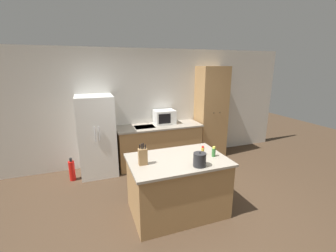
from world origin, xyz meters
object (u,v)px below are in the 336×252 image
spice_bottle_short_red (203,151)px  fire_extinguisher (72,170)px  microwave (164,117)px  refrigerator (97,136)px  kettle (200,160)px  spice_bottle_tall_dark (214,152)px  spice_bottle_amber_oil (200,157)px  knife_block (143,156)px  pantry_cabinet (211,112)px

spice_bottle_short_red → fire_extinguisher: spice_bottle_short_red is taller
fire_extinguisher → microwave: bearing=8.5°
refrigerator → kettle: bearing=-59.6°
spice_bottle_tall_dark → kettle: (-0.36, -0.23, 0.02)m
refrigerator → fire_extinguisher: size_ratio=3.51×
fire_extinguisher → refrigerator: bearing=16.8°
spice_bottle_amber_oil → microwave: bearing=85.1°
knife_block → spice_bottle_amber_oil: (0.82, -0.15, -0.07)m
refrigerator → microwave: refrigerator is taller
spice_bottle_amber_oil → fire_extinguisher: spice_bottle_amber_oil is taller
spice_bottle_short_red → spice_bottle_amber_oil: 0.22m
microwave → refrigerator: bearing=-174.5°
spice_bottle_short_red → fire_extinguisher: (-2.02, 1.63, -0.75)m
pantry_cabinet → fire_extinguisher: pantry_cabinet is taller
spice_bottle_short_red → kettle: (-0.23, -0.34, 0.03)m
pantry_cabinet → fire_extinguisher: (-3.26, -0.25, -0.90)m
microwave → spice_bottle_tall_dark: bearing=-87.7°
spice_bottle_amber_oil → pantry_cabinet: bearing=56.1°
knife_block → spice_bottle_short_red: bearing=1.8°
microwave → spice_bottle_short_red: microwave is taller
microwave → knife_block: (-1.00, -1.96, -0.06)m
knife_block → kettle: size_ratio=1.47×
knife_block → spice_bottle_tall_dark: knife_block is taller
spice_bottle_amber_oil → kettle: 0.20m
spice_bottle_short_red → fire_extinguisher: 2.70m
knife_block → kettle: (0.72, -0.31, -0.03)m
knife_block → fire_extinguisher: (-1.06, 1.65, -0.80)m
pantry_cabinet → spice_bottle_tall_dark: 2.29m
kettle → fire_extinguisher: size_ratio=0.45×
refrigerator → microwave: size_ratio=3.52×
pantry_cabinet → microwave: (-1.20, 0.06, -0.03)m
microwave → kettle: bearing=-97.0°
microwave → knife_block: 2.20m
refrigerator → spice_bottle_amber_oil: refrigerator is taller
spice_bottle_tall_dark → knife_block: bearing=175.7°
knife_block → refrigerator: bearing=106.3°
pantry_cabinet → knife_block: (-2.20, -1.91, -0.10)m
spice_bottle_tall_dark → fire_extinguisher: spice_bottle_tall_dark is taller
spice_bottle_short_red → microwave: bearing=88.7°
refrigerator → kettle: size_ratio=7.76×
pantry_cabinet → spice_bottle_tall_dark: bearing=-119.3°
microwave → spice_bottle_short_red: bearing=-91.3°
spice_bottle_tall_dark → kettle: kettle is taller
microwave → kettle: microwave is taller
microwave → knife_block: microwave is taller
microwave → fire_extinguisher: microwave is taller
pantry_cabinet → spice_bottle_amber_oil: size_ratio=19.81×
spice_bottle_tall_dark → refrigerator: bearing=130.4°
pantry_cabinet → spice_bottle_tall_dark: (-1.12, -1.99, -0.15)m
refrigerator → microwave: (1.53, 0.15, 0.25)m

